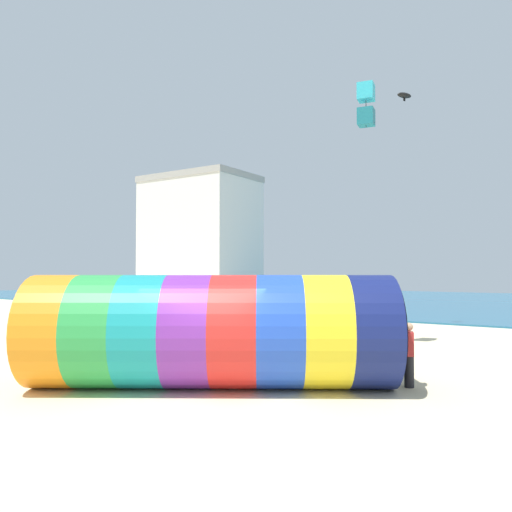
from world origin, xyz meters
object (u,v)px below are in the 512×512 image
at_px(kite_black_parafoil, 404,95).
at_px(kite_cyan_box, 366,105).
at_px(giant_inflatable_tube, 213,331).
at_px(kite_handler, 409,354).

relative_size(kite_black_parafoil, kite_cyan_box, 0.52).
xyz_separation_m(giant_inflatable_tube, kite_handler, (4.10, 2.71, -0.59)).
distance_m(kite_handler, kite_cyan_box, 10.48).
bearing_deg(kite_black_parafoil, giant_inflatable_tube, -91.88).
relative_size(giant_inflatable_tube, kite_handler, 5.61).
bearing_deg(kite_handler, kite_cyan_box, 120.13).
height_order(kite_black_parafoil, kite_cyan_box, kite_black_parafoil).
bearing_deg(giant_inflatable_tube, kite_cyan_box, 83.22).
height_order(giant_inflatable_tube, kite_handler, giant_inflatable_tube).
distance_m(kite_black_parafoil, kite_cyan_box, 6.94).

